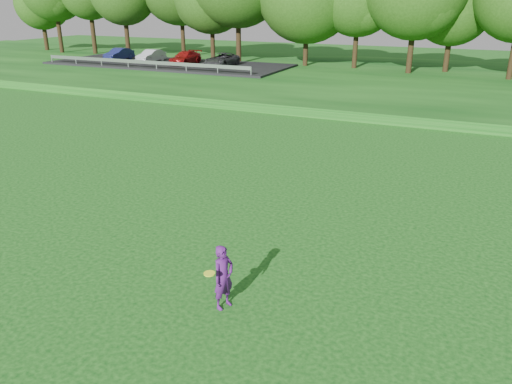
% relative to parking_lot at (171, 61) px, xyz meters
% --- Properties ---
extents(ground, '(140.00, 140.00, 0.00)m').
position_rel_parking_lot_xyz_m(ground, '(23.53, -32.80, -1.00)').
color(ground, '#0B3E0F').
rests_on(ground, ground).
extents(berm, '(130.00, 30.00, 0.60)m').
position_rel_parking_lot_xyz_m(berm, '(23.53, 1.20, -0.70)').
color(berm, '#0B3E0F').
rests_on(berm, ground).
extents(walking_path, '(130.00, 1.60, 0.04)m').
position_rel_parking_lot_xyz_m(walking_path, '(23.53, -12.80, -0.98)').
color(walking_path, gray).
rests_on(walking_path, ground).
extents(parking_lot, '(24.00, 9.00, 1.38)m').
position_rel_parking_lot_xyz_m(parking_lot, '(0.00, 0.00, 0.00)').
color(parking_lot, black).
rests_on(parking_lot, berm).
extents(woman, '(0.53, 0.92, 1.57)m').
position_rel_parking_lot_xyz_m(woman, '(23.56, -33.50, -0.22)').
color(woman, '#51176A').
rests_on(woman, ground).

